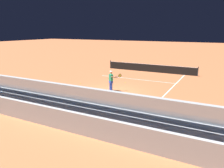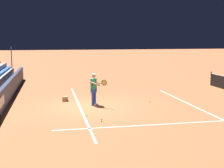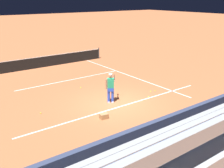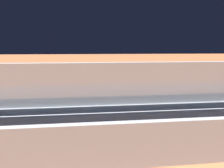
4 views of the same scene
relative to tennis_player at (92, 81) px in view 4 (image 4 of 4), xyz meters
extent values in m
plane|color=#B7663D|center=(0.20, -0.31, -0.89)|extent=(160.00, 160.00, 0.00)
cube|color=white|center=(0.20, -0.81, -0.89)|extent=(12.00, 0.10, 0.01)
cube|color=white|center=(4.31, 3.69, -0.89)|extent=(0.10, 12.00, 0.01)
cube|color=white|center=(0.20, 5.19, -0.89)|extent=(8.22, 0.10, 0.01)
cube|color=#384260|center=(0.20, -4.74, -0.34)|extent=(24.14, 0.24, 1.10)
cube|color=silver|center=(1.64, -4.61, -0.29)|extent=(2.80, 0.01, 0.44)
cube|color=silver|center=(4.64, -4.61, -0.29)|extent=(2.20, 0.01, 0.40)
cube|color=#9EA3A8|center=(0.20, -6.54, -0.34)|extent=(22.93, 2.40, 1.10)
cube|color=blue|center=(0.20, -5.74, 0.29)|extent=(22.47, 0.40, 0.12)
cube|color=#9EA3A8|center=(0.20, -6.02, 0.43)|extent=(22.93, 0.24, 0.45)
cube|color=blue|center=(0.20, -6.54, 0.74)|extent=(22.47, 0.40, 0.12)
cube|color=#9EA3A8|center=(0.20, -6.82, 0.88)|extent=(22.93, 0.24, 0.45)
cube|color=blue|center=(0.20, -7.34, 1.19)|extent=(22.47, 0.40, 0.12)
cube|color=#9EA3A8|center=(0.20, -7.62, 1.33)|extent=(22.93, 0.24, 0.45)
cylinder|color=blue|center=(-0.11, 0.04, -0.45)|extent=(0.15, 0.15, 0.88)
cylinder|color=blue|center=(0.07, -0.08, -0.45)|extent=(0.15, 0.15, 0.88)
cube|color=white|center=(-0.08, 0.09, -0.85)|extent=(0.25, 0.29, 0.09)
cube|color=white|center=(0.10, -0.03, -0.85)|extent=(0.25, 0.29, 0.09)
cube|color=blue|center=(-0.02, -0.02, -0.09)|extent=(0.40, 0.37, 0.20)
cube|color=#239366|center=(-0.02, -0.02, 0.28)|extent=(0.42, 0.37, 0.58)
sphere|color=#A37556|center=(-0.01, -0.01, 0.71)|extent=(0.21, 0.21, 0.21)
cylinder|color=white|center=(-0.01, -0.01, 0.80)|extent=(0.20, 0.20, 0.05)
cylinder|color=#A37556|center=(-0.23, 0.11, 0.24)|extent=(0.09, 0.09, 0.56)
cylinder|color=#A37556|center=(0.29, 0.01, 0.33)|extent=(0.39, 0.54, 0.24)
cylinder|color=black|center=(0.43, 0.21, 0.38)|extent=(0.19, 0.27, 0.03)
torus|color=black|center=(0.58, 0.45, 0.42)|extent=(0.19, 0.28, 0.31)
cylinder|color=#D6D14C|center=(0.58, 0.45, 0.42)|extent=(0.15, 0.23, 0.27)
cube|color=#A87F51|center=(-1.51, -1.49, -0.76)|extent=(0.43, 0.35, 0.26)
sphere|color=#CCE533|center=(2.29, -0.72, -0.86)|extent=(0.07, 0.07, 0.07)
sphere|color=#CCE533|center=(-3.84, 0.91, -0.86)|extent=(0.07, 0.07, 0.07)
sphere|color=#CCE533|center=(3.41, -0.16, -0.86)|extent=(0.07, 0.07, 0.07)
sphere|color=#CCE533|center=(3.07, -0.11, -0.86)|extent=(0.07, 0.07, 0.07)
sphere|color=#CCE533|center=(-0.14, 3.20, -0.86)|extent=(0.07, 0.07, 0.07)
cylinder|color=#33383D|center=(-5.30, 9.80, -0.36)|extent=(0.09, 0.09, 1.07)
cylinder|color=#33383D|center=(5.70, 9.80, -0.36)|extent=(0.09, 0.09, 1.07)
cube|color=black|center=(0.20, 9.80, -0.44)|extent=(11.00, 0.02, 0.91)
cube|color=white|center=(0.20, 9.80, 0.04)|extent=(11.00, 0.04, 0.05)
camera|label=1|loc=(8.29, -15.69, 4.15)|focal=35.00mm
camera|label=2|loc=(16.42, -2.31, 2.73)|focal=50.00mm
camera|label=3|loc=(-8.19, -11.26, 4.87)|focal=42.00mm
camera|label=4|loc=(-0.44, -12.27, 1.87)|focal=35.00mm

